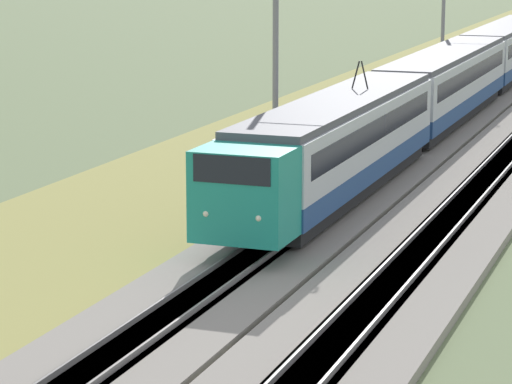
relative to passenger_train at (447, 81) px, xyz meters
name	(u,v)px	position (x,y,z in m)	size (l,w,h in m)	color
ballast_main	(418,143)	(-6.47, 0.00, -2.20)	(240.00, 4.40, 0.30)	gray
track_main	(418,143)	(-6.47, 0.00, -2.19)	(240.00, 1.57, 0.45)	#4C4238
grass_verge	(306,139)	(-6.47, 5.51, -2.29)	(240.00, 11.99, 0.12)	#99934C
passenger_train	(447,81)	(0.00, 0.00, 0.00)	(60.58, 2.94, 5.02)	teal
catenary_mast_mid	(277,72)	(-19.39, 2.52, 2.42)	(0.22, 2.56, 9.24)	slate
catenary_mast_far	(444,18)	(11.40, 2.53, 2.47)	(0.22, 2.56, 9.35)	slate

